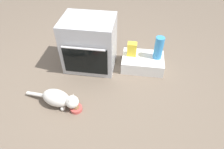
{
  "coord_description": "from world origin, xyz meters",
  "views": [
    {
      "loc": [
        0.51,
        -1.53,
        1.71
      ],
      "look_at": [
        0.28,
        0.03,
        0.25
      ],
      "focal_mm": 31.03,
      "sensor_mm": 36.0,
      "label": 1
    }
  ],
  "objects_px": {
    "cat": "(59,99)",
    "pantry_cabinet": "(142,62)",
    "oven": "(90,44)",
    "food_bowl": "(76,108)",
    "water_bottle": "(159,48)",
    "snack_bag": "(132,49)"
  },
  "relations": [
    {
      "from": "cat",
      "to": "pantry_cabinet",
      "type": "bearing_deg",
      "value": 53.56
    },
    {
      "from": "oven",
      "to": "cat",
      "type": "height_order",
      "value": "oven"
    },
    {
      "from": "pantry_cabinet",
      "to": "cat",
      "type": "xyz_separation_m",
      "value": [
        -0.88,
        -0.79,
        0.03
      ]
    },
    {
      "from": "food_bowl",
      "to": "water_bottle",
      "type": "distance_m",
      "value": 1.24
    },
    {
      "from": "pantry_cabinet",
      "to": "oven",
      "type": "bearing_deg",
      "value": -177.16
    },
    {
      "from": "oven",
      "to": "pantry_cabinet",
      "type": "relative_size",
      "value": 1.23
    },
    {
      "from": "cat",
      "to": "water_bottle",
      "type": "relative_size",
      "value": 2.21
    },
    {
      "from": "oven",
      "to": "food_bowl",
      "type": "relative_size",
      "value": 5.08
    },
    {
      "from": "cat",
      "to": "food_bowl",
      "type": "bearing_deg",
      "value": 0.0
    },
    {
      "from": "food_bowl",
      "to": "snack_bag",
      "type": "bearing_deg",
      "value": 58.4
    },
    {
      "from": "oven",
      "to": "water_bottle",
      "type": "bearing_deg",
      "value": 3.73
    },
    {
      "from": "cat",
      "to": "water_bottle",
      "type": "height_order",
      "value": "water_bottle"
    },
    {
      "from": "oven",
      "to": "snack_bag",
      "type": "distance_m",
      "value": 0.55
    },
    {
      "from": "food_bowl",
      "to": "snack_bag",
      "type": "relative_size",
      "value": 0.73
    },
    {
      "from": "oven",
      "to": "food_bowl",
      "type": "bearing_deg",
      "value": -89.33
    },
    {
      "from": "oven",
      "to": "pantry_cabinet",
      "type": "height_order",
      "value": "oven"
    },
    {
      "from": "oven",
      "to": "cat",
      "type": "relative_size",
      "value": 1.0
    },
    {
      "from": "cat",
      "to": "snack_bag",
      "type": "xyz_separation_m",
      "value": [
        0.72,
        0.82,
        0.14
      ]
    },
    {
      "from": "water_bottle",
      "to": "pantry_cabinet",
      "type": "bearing_deg",
      "value": -172.79
    },
    {
      "from": "oven",
      "to": "cat",
      "type": "bearing_deg",
      "value": -103.63
    },
    {
      "from": "snack_bag",
      "to": "water_bottle",
      "type": "xyz_separation_m",
      "value": [
        0.33,
        -0.01,
        0.06
      ]
    },
    {
      "from": "cat",
      "to": "water_bottle",
      "type": "distance_m",
      "value": 1.34
    }
  ]
}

